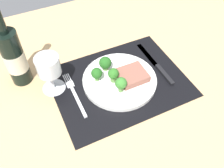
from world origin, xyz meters
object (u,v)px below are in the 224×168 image
object	(u,v)px
steak	(132,75)
wine_glass	(49,68)
fork	(75,94)
knife	(158,66)
plate	(120,80)
wine_bottle	(14,57)

from	to	relation	value
steak	wine_glass	xyz separation A→B (cm)	(-24.41, 8.48, 6.38)
fork	knife	world-z (taller)	knife
knife	plate	bearing A→B (deg)	-179.99
wine_bottle	wine_glass	size ratio (longest dim) A/B	2.17
wine_bottle	wine_glass	xyz separation A→B (cm)	(8.43, -8.29, -0.84)
plate	wine_bottle	bearing A→B (deg)	152.01
plate	wine_bottle	world-z (taller)	wine_bottle
wine_bottle	wine_glass	world-z (taller)	wine_bottle
knife	wine_glass	distance (cm)	37.56
fork	knife	distance (cm)	30.79
plate	steak	distance (cm)	4.54
knife	wine_bottle	size ratio (longest dim) A/B	0.79
wine_glass	knife	bearing A→B (deg)	-10.39
wine_bottle	fork	bearing A→B (deg)	-45.90
plate	knife	size ratio (longest dim) A/B	1.07
fork	knife	xyz separation A→B (cm)	(30.78, -0.89, 0.05)
wine_glass	fork	bearing A→B (deg)	-48.03
wine_bottle	wine_glass	distance (cm)	11.86
plate	steak	size ratio (longest dim) A/B	2.70
steak	knife	size ratio (longest dim) A/B	0.40
knife	steak	bearing A→B (deg)	-172.61
fork	wine_bottle	bearing A→B (deg)	133.61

